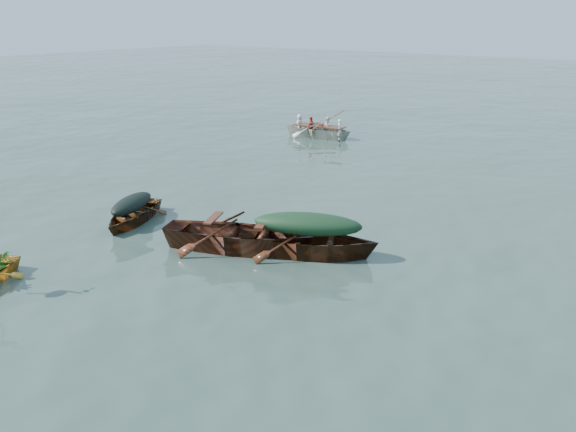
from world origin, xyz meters
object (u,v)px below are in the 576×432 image
object	(u,v)px
rowed_boat	(319,138)
dark_covered_boat	(133,222)
green_tarp_boat	(307,255)
open_wooden_boat	(239,250)

from	to	relation	value
rowed_boat	dark_covered_boat	bearing A→B (deg)	-178.76
dark_covered_boat	green_tarp_boat	distance (m)	5.24
green_tarp_boat	rowed_boat	world-z (taller)	green_tarp_boat
dark_covered_boat	open_wooden_boat	distance (m)	3.65
green_tarp_boat	rowed_boat	xyz separation A→B (m)	(-7.32, 11.35, 0.00)
green_tarp_boat	open_wooden_boat	xyz separation A→B (m)	(-1.50, -0.74, 0.00)
dark_covered_boat	green_tarp_boat	size ratio (longest dim) A/B	0.71
green_tarp_boat	open_wooden_boat	distance (m)	1.67
dark_covered_boat	open_wooden_boat	size ratio (longest dim) A/B	0.64
green_tarp_boat	open_wooden_boat	size ratio (longest dim) A/B	0.90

